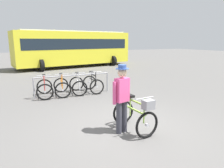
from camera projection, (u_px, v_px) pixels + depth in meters
The scene contains 9 objects.
ground_plane at pixel (124, 126), 5.52m from camera, with size 80.00×80.00×0.00m, color #605E5B.
bike_rack_rail at pixel (73, 80), 8.56m from camera, with size 3.21×0.11×0.88m.
racked_bike_red at pixel (45, 88), 8.30m from camera, with size 0.79×1.18×0.97m.
racked_bike_orange at pixel (62, 87), 8.59m from camera, with size 0.80×1.17×0.97m.
racked_bike_white at pixel (78, 85), 8.88m from camera, with size 0.82×1.17×0.97m.
racked_bike_black at pixel (93, 84), 9.17m from camera, with size 0.69×1.13×0.98m.
featured_bicycle at pixel (136, 115), 5.11m from camera, with size 0.74×1.20×0.97m.
person_with_featured_bike at pixel (122, 96), 4.95m from camera, with size 0.52×0.32×1.72m.
bus_distant at pixel (74, 47), 17.72m from camera, with size 10.25×4.30×3.08m.
Camera 1 is at (-2.56, -4.49, 2.28)m, focal length 32.48 mm.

